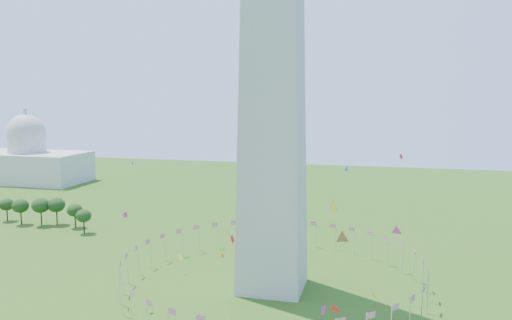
% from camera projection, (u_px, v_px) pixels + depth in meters
% --- Properties ---
extents(flag_ring, '(80.24, 80.24, 9.00)m').
position_uv_depth(flag_ring, '(272.00, 272.00, 135.06)').
color(flag_ring, silver).
rests_on(flag_ring, ground).
extents(capitol_building, '(70.00, 35.00, 46.00)m').
position_uv_depth(capitol_building, '(27.00, 144.00, 301.15)').
color(capitol_building, beige).
rests_on(capitol_building, ground).
extents(kites_aloft, '(111.32, 78.52, 33.76)m').
position_uv_depth(kites_aloft, '(316.00, 257.00, 104.79)').
color(kites_aloft, red).
rests_on(kites_aloft, ground).
extents(tree_line_west, '(54.68, 15.19, 11.06)m').
position_uv_depth(tree_line_west, '(35.00, 213.00, 200.17)').
color(tree_line_west, '#284E1A').
rests_on(tree_line_west, ground).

